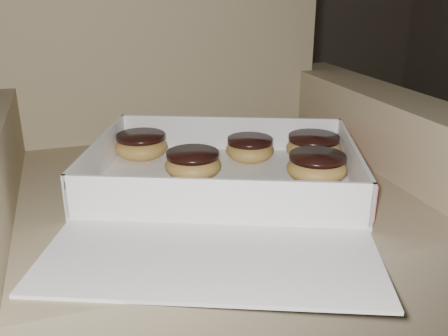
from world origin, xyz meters
TOP-DOWN VIEW (x-y plane):
  - armchair at (-0.01, 0.22)m, footprint 0.85×0.72m
  - bakery_box at (0.00, 0.08)m, footprint 0.60×0.65m
  - donut_a at (0.21, 0.16)m, footprint 0.10×0.10m
  - donut_b at (0.09, 0.20)m, footprint 0.09×0.09m
  - donut_c at (-0.10, 0.28)m, footprint 0.10×0.10m
  - donut_d at (0.16, 0.07)m, footprint 0.10×0.10m
  - donut_e at (-0.03, 0.15)m, footprint 0.10×0.10m
  - crumb_a at (0.15, -0.08)m, footprint 0.01×0.01m
  - crumb_b at (0.15, 0.01)m, footprint 0.01×0.01m
  - crumb_c at (-0.08, 0.14)m, footprint 0.01×0.01m
  - crumb_d at (-0.05, 0.01)m, footprint 0.01×0.01m
  - crumb_e at (0.08, 0.05)m, footprint 0.01×0.01m

SIDE VIEW (x-z plane):
  - armchair at x=-0.01m, z-range -0.17..0.72m
  - crumb_a at x=0.15m, z-range 0.41..0.41m
  - crumb_b at x=0.15m, z-range 0.41..0.41m
  - crumb_c at x=-0.08m, z-range 0.41..0.41m
  - crumb_d at x=-0.05m, z-range 0.41..0.41m
  - crumb_e at x=0.08m, z-range 0.41..0.41m
  - bakery_box at x=0.00m, z-range 0.37..0.45m
  - donut_b at x=0.09m, z-range 0.41..0.45m
  - donut_e at x=-0.03m, z-range 0.41..0.46m
  - donut_c at x=-0.10m, z-range 0.41..0.46m
  - donut_d at x=0.16m, z-range 0.41..0.46m
  - donut_a at x=0.21m, z-range 0.41..0.46m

